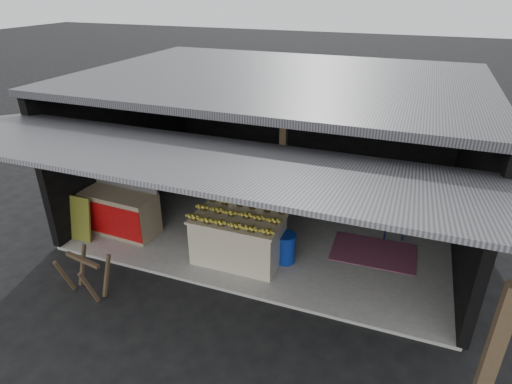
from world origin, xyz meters
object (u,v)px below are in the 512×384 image
at_px(banana_table, 238,238).
at_px(plastic_chair, 395,210).
at_px(neighbor_stall, 120,210).
at_px(white_crate, 255,211).
at_px(sawhorse, 85,272).
at_px(water_barrel, 285,249).

relative_size(banana_table, plastic_chair, 1.79).
bearing_deg(neighbor_stall, white_crate, 19.40).
distance_m(neighbor_stall, sawhorse, 1.85).
bearing_deg(water_barrel, plastic_chair, 44.25).
bearing_deg(white_crate, neighbor_stall, -158.93).
bearing_deg(plastic_chair, neighbor_stall, -170.74).
distance_m(banana_table, water_barrel, 0.85).
xyz_separation_m(water_barrel, plastic_chair, (1.69, 1.65, 0.25)).
relative_size(neighbor_stall, water_barrel, 2.95).
distance_m(white_crate, neighbor_stall, 2.64).
xyz_separation_m(neighbor_stall, plastic_chair, (5.02, 1.81, 0.05)).
height_order(sawhorse, water_barrel, sawhorse).
height_order(water_barrel, plastic_chair, plastic_chair).
bearing_deg(banana_table, sawhorse, -138.90).
relative_size(neighbor_stall, plastic_chair, 1.76).
distance_m(banana_table, plastic_chair, 3.12).
bearing_deg(neighbor_stall, plastic_chair, 22.63).
bearing_deg(sawhorse, neighbor_stall, 119.31).
distance_m(water_barrel, plastic_chair, 2.38).
bearing_deg(plastic_chair, white_crate, -167.59).
bearing_deg(neighbor_stall, sawhorse, -67.66).
height_order(neighbor_stall, plastic_chair, neighbor_stall).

